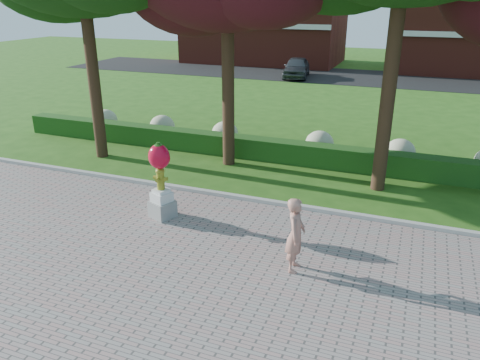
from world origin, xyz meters
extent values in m
plane|color=#285615|center=(0.00, 0.00, 0.00)|extent=(100.00, 100.00, 0.00)
cube|color=gray|center=(0.00, -4.00, 0.02)|extent=(40.00, 14.00, 0.04)
cube|color=#ADADA5|center=(0.00, 3.00, 0.07)|extent=(40.00, 0.18, 0.15)
cube|color=#134413|center=(0.00, 7.00, 0.40)|extent=(24.00, 0.70, 0.80)
ellipsoid|color=beige|center=(-9.00, 8.00, 0.55)|extent=(1.10, 1.10, 0.99)
ellipsoid|color=beige|center=(-6.00, 8.00, 0.55)|extent=(1.10, 1.10, 0.99)
ellipsoid|color=beige|center=(-3.00, 8.00, 0.55)|extent=(1.10, 1.10, 0.99)
ellipsoid|color=beige|center=(1.00, 8.00, 0.55)|extent=(1.10, 1.10, 0.99)
ellipsoid|color=beige|center=(4.00, 8.00, 0.55)|extent=(1.10, 1.10, 0.99)
cube|color=black|center=(0.00, 28.00, 0.01)|extent=(50.00, 8.00, 0.02)
cube|color=maroon|center=(-10.00, 34.00, 3.50)|extent=(14.00, 8.00, 7.00)
cube|color=maroon|center=(8.00, 34.00, 3.20)|extent=(12.00, 8.00, 6.40)
cylinder|color=black|center=(-7.00, 5.00, 3.36)|extent=(0.44, 0.44, 6.72)
cylinder|color=black|center=(-2.00, 6.00, 3.08)|extent=(0.44, 0.44, 6.16)
cylinder|color=black|center=(3.50, 5.50, 3.64)|extent=(0.44, 0.44, 7.28)
cube|color=gray|center=(-1.98, 1.03, 0.28)|extent=(0.78, 0.78, 0.48)
cube|color=silver|center=(-1.98, 1.03, 0.66)|extent=(0.63, 0.63, 0.27)
cube|color=silver|center=(-1.98, 1.03, 0.84)|extent=(0.50, 0.50, 0.10)
cylinder|color=olive|center=(-1.98, 1.03, 1.16)|extent=(0.21, 0.21, 0.54)
ellipsoid|color=olive|center=(-1.98, 1.03, 1.43)|extent=(0.25, 0.25, 0.18)
cylinder|color=olive|center=(-2.13, 1.03, 1.22)|extent=(0.12, 0.11, 0.11)
cylinder|color=olive|center=(-1.82, 1.03, 1.22)|extent=(0.12, 0.11, 0.11)
cylinder|color=olive|center=(-1.98, 0.89, 1.22)|extent=(0.12, 0.12, 0.12)
cylinder|color=olive|center=(-1.98, 1.03, 1.51)|extent=(0.08, 0.08, 0.05)
ellipsoid|color=red|center=(-1.98, 1.03, 1.85)|extent=(0.61, 0.54, 0.70)
ellipsoid|color=red|center=(-2.15, 1.03, 1.83)|extent=(0.30, 0.30, 0.45)
ellipsoid|color=red|center=(-1.80, 1.03, 1.83)|extent=(0.30, 0.30, 0.45)
cylinder|color=#1C5112|center=(-1.98, 1.03, 2.20)|extent=(0.10, 0.10, 0.12)
ellipsoid|color=#1C5112|center=(-1.98, 1.03, 2.17)|extent=(0.23, 0.23, 0.08)
imported|color=#AF7464|center=(2.23, -0.27, 0.93)|extent=(0.47, 0.68, 1.77)
imported|color=#3A3D41|center=(-4.72, 26.10, 0.78)|extent=(2.43, 4.67, 1.52)
camera|label=1|loc=(4.43, -9.37, 5.94)|focal=35.00mm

